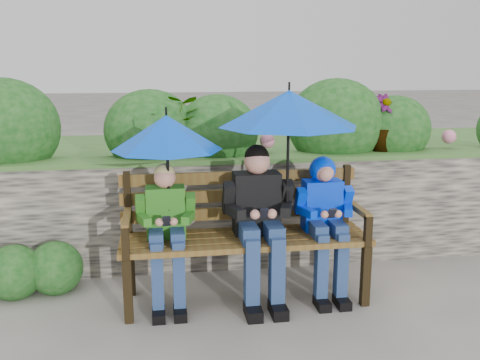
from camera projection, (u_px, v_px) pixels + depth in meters
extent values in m
plane|color=slate|center=(242.00, 295.00, 4.39)|extent=(60.00, 60.00, 0.00)
cube|color=#312F2E|center=(229.00, 212.00, 5.01)|extent=(8.00, 0.40, 1.00)
cube|color=#36542A|center=(229.00, 158.00, 4.90)|extent=(8.00, 0.42, 0.04)
cube|color=#36542A|center=(215.00, 185.00, 6.17)|extent=(8.00, 2.00, 0.96)
ellipsoid|color=#0E410F|center=(3.00, 128.00, 4.76)|extent=(1.00, 0.80, 0.90)
ellipsoid|color=#0E410F|center=(150.00, 131.00, 4.94)|extent=(0.85, 0.68, 0.76)
ellipsoid|color=#0E410F|center=(217.00, 132.00, 5.01)|extent=(0.78, 0.62, 0.70)
ellipsoid|color=#0E410F|center=(336.00, 123.00, 5.24)|extent=(0.97, 0.77, 0.87)
ellipsoid|color=#0E410F|center=(394.00, 129.00, 5.31)|extent=(0.74, 0.59, 0.67)
sphere|color=#D16E92|center=(24.00, 146.00, 4.69)|extent=(0.14, 0.14, 0.14)
sphere|color=#D16E92|center=(267.00, 141.00, 5.02)|extent=(0.14, 0.14, 0.14)
sphere|color=#D16E92|center=(449.00, 137.00, 5.30)|extent=(0.14, 0.14, 0.14)
imported|color=#0E410F|center=(174.00, 126.00, 4.85)|extent=(0.50, 0.43, 0.56)
imported|color=#0E410F|center=(383.00, 123.00, 5.16)|extent=(0.31, 0.31, 0.55)
sphere|color=#0E410F|center=(55.00, 268.00, 4.46)|extent=(0.45, 0.45, 0.45)
sphere|color=#0E410F|center=(14.00, 273.00, 4.36)|extent=(0.46, 0.46, 0.46)
cube|color=black|center=(128.00, 291.00, 3.89)|extent=(0.06, 0.06, 0.49)
cube|color=black|center=(131.00, 267.00, 4.36)|extent=(0.06, 0.06, 0.49)
cube|color=black|center=(366.00, 276.00, 4.16)|extent=(0.06, 0.06, 0.49)
cube|color=black|center=(344.00, 254.00, 4.63)|extent=(0.06, 0.06, 0.49)
cube|color=brown|center=(250.00, 248.00, 4.01)|extent=(1.95, 0.11, 0.04)
cube|color=brown|center=(247.00, 242.00, 4.14)|extent=(1.95, 0.11, 0.04)
cube|color=brown|center=(244.00, 236.00, 4.28)|extent=(1.95, 0.11, 0.04)
cube|color=brown|center=(241.00, 231.00, 4.41)|extent=(1.95, 0.11, 0.04)
cube|color=black|center=(128.00, 205.00, 4.27)|extent=(0.05, 0.05, 0.54)
cube|color=brown|center=(126.00, 218.00, 4.02)|extent=(0.05, 0.51, 0.04)
cube|color=black|center=(126.00, 244.00, 3.81)|extent=(0.05, 0.05, 0.24)
cube|color=black|center=(346.00, 196.00, 4.54)|extent=(0.05, 0.05, 0.54)
cube|color=brown|center=(357.00, 208.00, 4.30)|extent=(0.05, 0.51, 0.04)
cube|color=black|center=(368.00, 232.00, 4.09)|extent=(0.05, 0.05, 0.24)
cube|color=brown|center=(240.00, 213.00, 4.44)|extent=(1.95, 0.04, 0.10)
cube|color=brown|center=(240.00, 195.00, 4.41)|extent=(1.95, 0.04, 0.10)
cube|color=brown|center=(240.00, 177.00, 4.37)|extent=(1.95, 0.04, 0.10)
cube|color=#2C8420|center=(166.00, 212.00, 4.16)|extent=(0.30, 0.18, 0.41)
sphere|color=tan|center=(165.00, 178.00, 4.08)|extent=(0.17, 0.17, 0.17)
sphere|color=tan|center=(165.00, 174.00, 4.08)|extent=(0.16, 0.16, 0.16)
cube|color=navy|center=(156.00, 237.00, 4.04)|extent=(0.11, 0.28, 0.11)
cube|color=navy|center=(158.00, 280.00, 3.97)|extent=(0.09, 0.10, 0.58)
cube|color=black|center=(159.00, 315.00, 3.97)|extent=(0.10, 0.19, 0.07)
cube|color=navy|center=(177.00, 236.00, 4.07)|extent=(0.11, 0.28, 0.11)
cube|color=navy|center=(179.00, 279.00, 3.99)|extent=(0.09, 0.10, 0.58)
cube|color=black|center=(180.00, 313.00, 4.00)|extent=(0.10, 0.19, 0.07)
cube|color=#2C8420|center=(141.00, 208.00, 4.08)|extent=(0.07, 0.16, 0.23)
cube|color=#2C8420|center=(144.00, 220.00, 3.98)|extent=(0.11, 0.19, 0.06)
sphere|color=tan|center=(159.00, 222.00, 3.92)|extent=(0.06, 0.06, 0.06)
cube|color=#2C8420|center=(190.00, 206.00, 4.13)|extent=(0.07, 0.16, 0.23)
cube|color=#2C8420|center=(188.00, 218.00, 4.03)|extent=(0.11, 0.19, 0.06)
sphere|color=tan|center=(174.00, 222.00, 3.94)|extent=(0.06, 0.06, 0.06)
cube|color=black|center=(166.00, 221.00, 3.92)|extent=(0.06, 0.07, 0.09)
cube|color=black|center=(256.00, 203.00, 4.26)|extent=(0.36, 0.21, 0.49)
sphere|color=tan|center=(257.00, 162.00, 4.17)|extent=(0.20, 0.20, 0.20)
sphere|color=black|center=(257.00, 157.00, 4.17)|extent=(0.19, 0.19, 0.19)
cube|color=navy|center=(248.00, 232.00, 4.12)|extent=(0.13, 0.34, 0.13)
cube|color=navy|center=(252.00, 277.00, 4.02)|extent=(0.11, 0.12, 0.60)
cube|color=black|center=(253.00, 312.00, 4.01)|extent=(0.12, 0.24, 0.09)
cube|color=navy|center=(272.00, 231.00, 4.15)|extent=(0.13, 0.34, 0.13)
cube|color=navy|center=(277.00, 275.00, 4.05)|extent=(0.11, 0.12, 0.60)
cube|color=black|center=(278.00, 310.00, 4.04)|extent=(0.12, 0.24, 0.09)
cube|color=black|center=(229.00, 198.00, 4.16)|extent=(0.09, 0.20, 0.27)
cube|color=black|center=(235.00, 212.00, 4.04)|extent=(0.14, 0.23, 0.08)
sphere|color=tan|center=(255.00, 214.00, 3.97)|extent=(0.08, 0.08, 0.08)
cube|color=black|center=(286.00, 196.00, 4.23)|extent=(0.09, 0.20, 0.27)
cube|color=black|center=(286.00, 210.00, 4.10)|extent=(0.14, 0.23, 0.08)
sphere|color=tan|center=(272.00, 214.00, 3.99)|extent=(0.08, 0.08, 0.08)
cube|color=black|center=(264.00, 213.00, 3.97)|extent=(0.06, 0.07, 0.09)
cube|color=blue|center=(322.00, 205.00, 4.35)|extent=(0.31, 0.18, 0.41)
sphere|color=tan|center=(324.00, 171.00, 4.27)|extent=(0.17, 0.17, 0.17)
sphere|color=blue|center=(323.00, 169.00, 4.30)|extent=(0.21, 0.21, 0.21)
sphere|color=tan|center=(325.00, 174.00, 4.23)|extent=(0.13, 0.13, 0.13)
cube|color=navy|center=(317.00, 229.00, 4.23)|extent=(0.11, 0.29, 0.11)
cube|color=navy|center=(321.00, 270.00, 4.16)|extent=(0.09, 0.10, 0.58)
cube|color=black|center=(322.00, 304.00, 4.16)|extent=(0.10, 0.20, 0.07)
cube|color=navy|center=(336.00, 228.00, 4.26)|extent=(0.11, 0.29, 0.11)
cube|color=navy|center=(341.00, 269.00, 4.18)|extent=(0.09, 0.10, 0.58)
cube|color=black|center=(342.00, 302.00, 4.18)|extent=(0.10, 0.20, 0.07)
cube|color=blue|center=(300.00, 201.00, 4.26)|extent=(0.07, 0.16, 0.23)
cube|color=blue|center=(308.00, 212.00, 4.17)|extent=(0.12, 0.19, 0.06)
sphere|color=tan|center=(325.00, 214.00, 4.11)|extent=(0.06, 0.06, 0.06)
cube|color=blue|center=(347.00, 199.00, 4.32)|extent=(0.07, 0.16, 0.23)
cube|color=blue|center=(348.00, 210.00, 4.22)|extent=(0.12, 0.19, 0.06)
sphere|color=tan|center=(338.00, 214.00, 4.13)|extent=(0.06, 0.06, 0.06)
cube|color=black|center=(332.00, 213.00, 4.11)|extent=(0.06, 0.07, 0.09)
cone|color=#0041CF|center=(167.00, 133.00, 3.96)|extent=(0.83, 0.83, 0.26)
cylinder|color=black|center=(166.00, 111.00, 3.93)|extent=(0.02, 0.02, 0.06)
cylinder|color=black|center=(168.00, 172.00, 4.03)|extent=(0.02, 0.02, 0.59)
sphere|color=black|center=(169.00, 210.00, 4.09)|extent=(0.04, 0.04, 0.04)
cone|color=#0041CF|center=(289.00, 109.00, 4.01)|extent=(1.07, 1.07, 0.27)
cylinder|color=black|center=(289.00, 86.00, 3.97)|extent=(0.02, 0.02, 0.06)
cylinder|color=black|center=(288.00, 157.00, 4.09)|extent=(0.02, 0.02, 0.74)
sphere|color=black|center=(287.00, 204.00, 4.17)|extent=(0.04, 0.04, 0.04)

